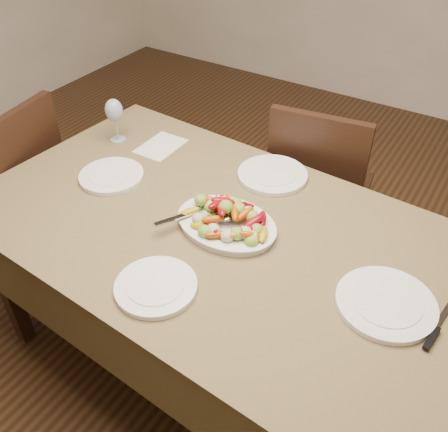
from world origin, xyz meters
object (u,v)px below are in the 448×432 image
dining_table (224,304)px  serving_platter (226,225)px  plate_far (272,175)px  plate_right (386,304)px  chair_left (7,196)px  wine_glass (115,119)px  plate_near (156,287)px  plate_left (111,176)px  chair_far (321,188)px

dining_table → serving_platter: size_ratio=5.21×
serving_platter → plate_far: (-0.01, 0.36, -0.00)m
dining_table → plate_right: bearing=-3.7°
chair_left → wine_glass: (0.45, 0.32, 0.39)m
chair_left → plate_right: size_ratio=3.28×
plate_near → plate_left: bearing=144.1°
serving_platter → plate_near: 0.35m
dining_table → chair_far: bearing=86.3°
plate_right → plate_left: bearing=176.4°
plate_left → plate_far: (0.53, 0.34, 0.00)m
dining_table → plate_far: 0.54m
plate_left → wine_glass: wine_glass is taller
plate_left → plate_far: bearing=32.9°
plate_left → plate_far: same height
chair_far → plate_far: chair_far is taller
serving_platter → plate_right: size_ratio=1.22×
chair_left → plate_left: size_ratio=3.78×
serving_platter → wine_glass: size_ratio=1.73×
plate_right → plate_near: (-0.60, -0.30, 0.00)m
chair_far → plate_right: size_ratio=3.28×
chair_left → wine_glass: wine_glass is taller
chair_far → wine_glass: bearing=26.3°
plate_far → wine_glass: wine_glass is taller
dining_table → chair_left: size_ratio=1.94×
chair_far → plate_left: size_ratio=3.78×
wine_glass → plate_far: bearing=8.6°
plate_right → wine_glass: wine_glass is taller
chair_far → plate_right: chair_far is taller
dining_table → plate_near: plate_near is taller
serving_platter → dining_table: bearing=-95.2°
dining_table → plate_right: plate_right is taller
chair_left → serving_platter: 1.21m
plate_near → plate_right: bearing=26.6°
plate_far → chair_left: bearing=-159.6°
chair_left → plate_left: chair_left is taller
dining_table → chair_far: 0.80m
plate_right → wine_glass: 1.33m
chair_far → plate_far: 0.51m
dining_table → plate_right: 0.70m
plate_far → wine_glass: size_ratio=1.34×
chair_left → plate_near: bearing=66.7°
plate_far → dining_table: bearing=-88.2°
serving_platter → chair_left: bearing=-176.7°
chair_far → chair_left: same height
serving_platter → plate_far: 0.36m
dining_table → plate_far: size_ratio=6.71×
plate_right → wine_glass: bearing=166.7°
plate_near → plate_far: bearing=88.8°
serving_platter → plate_left: serving_platter is taller
dining_table → wine_glass: bearing=159.4°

